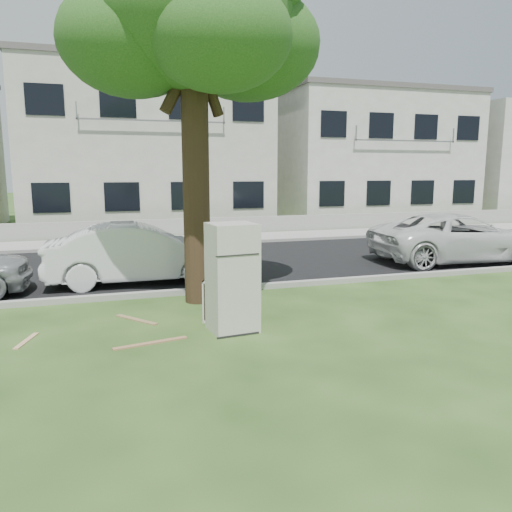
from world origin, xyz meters
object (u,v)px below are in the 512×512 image
object	(u,v)px
fridge	(232,278)
cabinet	(231,299)
car_right	(458,238)
car_center	(140,253)

from	to	relation	value
fridge	cabinet	size ratio (longest dim) A/B	1.90
cabinet	car_right	size ratio (longest dim) A/B	0.19
car_center	cabinet	bearing A→B (deg)	-158.71
fridge	car_right	bearing A→B (deg)	22.22
fridge	car_center	world-z (taller)	fridge
car_center	car_right	distance (m)	9.21
cabinet	fridge	bearing A→B (deg)	-80.58
cabinet	car_center	bearing A→B (deg)	132.82
fridge	car_center	size ratio (longest dim) A/B	0.42
fridge	car_right	size ratio (longest dim) A/B	0.35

